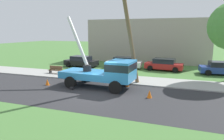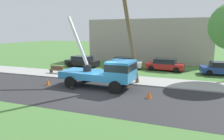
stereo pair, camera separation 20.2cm
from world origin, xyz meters
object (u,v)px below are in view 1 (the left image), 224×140
at_px(parked_sedan_white, 124,62).
at_px(parked_sedan_blue, 221,68).
at_px(parked_sedan_black, 81,61).
at_px(traffic_cone_curbside, 127,83).
at_px(traffic_cone_ahead, 149,94).
at_px(traffic_cone_behind, 47,82).
at_px(parked_sedan_red, 164,64).
at_px(utility_truck, 106,71).
at_px(leaning_utility_pole, 130,33).
at_px(park_bench, 55,70).

xyz_separation_m(parked_sedan_white, parked_sedan_blue, (11.07, -0.47, 0.00)).
distance_m(parked_sedan_black, parked_sedan_blue, 16.73).
bearing_deg(traffic_cone_curbside, parked_sedan_black, 138.10).
bearing_deg(traffic_cone_ahead, parked_sedan_blue, 59.76).
bearing_deg(parked_sedan_black, traffic_cone_behind, -80.09).
bearing_deg(parked_sedan_red, traffic_cone_behind, -130.65).
relative_size(utility_truck, leaning_utility_pole, 0.77).
bearing_deg(traffic_cone_curbside, leaning_utility_pole, 75.35).
bearing_deg(parked_sedan_black, park_bench, -94.86).
distance_m(traffic_cone_ahead, parked_sedan_blue, 12.10).
distance_m(traffic_cone_behind, traffic_cone_curbside, 6.97).
bearing_deg(leaning_utility_pole, traffic_cone_ahead, -51.05).
distance_m(traffic_cone_ahead, parked_sedan_black, 14.58).
relative_size(parked_sedan_black, park_bench, 2.84).
height_order(leaning_utility_pole, parked_sedan_blue, leaning_utility_pole).
bearing_deg(park_bench, traffic_cone_ahead, -23.31).
xyz_separation_m(traffic_cone_ahead, parked_sedan_blue, (6.09, 10.45, 0.43)).
bearing_deg(utility_truck, parked_sedan_white, 97.19).
bearing_deg(utility_truck, traffic_cone_curbside, 36.21).
height_order(parked_sedan_black, parked_sedan_blue, same).
xyz_separation_m(traffic_cone_curbside, parked_sedan_black, (-8.33, 7.48, 0.43)).
distance_m(parked_sedan_white, parked_sedan_blue, 11.08).
distance_m(parked_sedan_black, parked_sedan_red, 10.66).
bearing_deg(parked_sedan_red, leaning_utility_pole, -105.08).
bearing_deg(parked_sedan_black, traffic_cone_ahead, -43.14).
distance_m(leaning_utility_pole, parked_sedan_white, 9.41).
xyz_separation_m(traffic_cone_behind, parked_sedan_red, (8.97, 10.44, 0.43)).
bearing_deg(leaning_utility_pole, parked_sedan_blue, 42.73).
xyz_separation_m(traffic_cone_behind, traffic_cone_curbside, (6.69, 1.97, 0.00)).
distance_m(traffic_cone_curbside, park_bench, 9.07).
xyz_separation_m(parked_sedan_blue, park_bench, (-17.17, -5.67, -0.25)).
relative_size(utility_truck, parked_sedan_black, 1.49).
height_order(utility_truck, leaning_utility_pole, leaning_utility_pole).
distance_m(traffic_cone_ahead, park_bench, 12.06).
xyz_separation_m(traffic_cone_ahead, parked_sedan_red, (-0.02, 10.97, 0.43)).
relative_size(traffic_cone_behind, traffic_cone_curbside, 1.00).
relative_size(leaning_utility_pole, parked_sedan_blue, 1.93).
distance_m(leaning_utility_pole, parked_sedan_black, 11.71).
bearing_deg(parked_sedan_blue, leaning_utility_pole, -137.27).
relative_size(traffic_cone_behind, parked_sedan_blue, 0.12).
height_order(traffic_cone_curbside, parked_sedan_blue, parked_sedan_blue).
bearing_deg(park_bench, utility_truck, -24.78).
bearing_deg(utility_truck, traffic_cone_ahead, -20.38).
distance_m(utility_truck, traffic_cone_curbside, 2.16).
bearing_deg(parked_sedan_blue, parked_sedan_red, 175.11).
distance_m(utility_truck, traffic_cone_ahead, 4.19).
xyz_separation_m(utility_truck, parked_sedan_blue, (9.87, 9.04, -0.70)).
bearing_deg(park_bench, parked_sedan_blue, 18.29).
bearing_deg(park_bench, parked_sedan_red, 29.26).
bearing_deg(park_bench, parked_sedan_black, 85.14).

